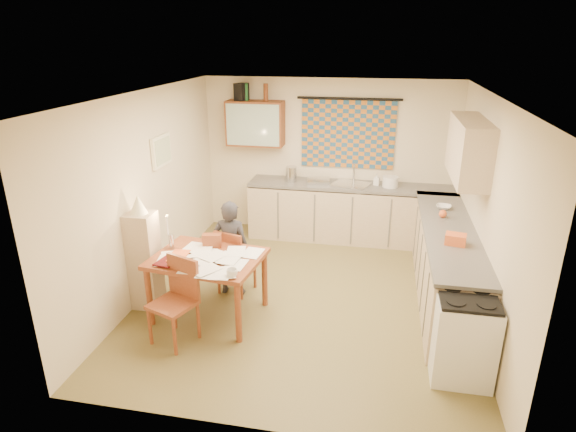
% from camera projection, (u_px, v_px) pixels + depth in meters
% --- Properties ---
extents(floor, '(4.00, 4.50, 0.02)m').
position_uv_depth(floor, '(305.00, 297.00, 6.10)').
color(floor, brown).
rests_on(floor, ground).
extents(ceiling, '(4.00, 4.50, 0.02)m').
position_uv_depth(ceiling, '(308.00, 93.00, 5.21)').
color(ceiling, white).
rests_on(ceiling, floor).
extents(wall_back, '(4.00, 0.02, 2.50)m').
position_uv_depth(wall_back, '(328.00, 158.00, 7.73)').
color(wall_back, beige).
rests_on(wall_back, floor).
extents(wall_front, '(4.00, 0.02, 2.50)m').
position_uv_depth(wall_front, '(259.00, 300.00, 3.58)').
color(wall_front, beige).
rests_on(wall_front, floor).
extents(wall_left, '(0.02, 4.50, 2.50)m').
position_uv_depth(wall_left, '(148.00, 193.00, 6.02)').
color(wall_left, beige).
rests_on(wall_left, floor).
extents(wall_right, '(0.02, 4.50, 2.50)m').
position_uv_depth(wall_right, '(486.00, 214.00, 5.30)').
color(wall_right, beige).
rests_on(wall_right, floor).
extents(window_blind, '(1.45, 0.03, 1.05)m').
position_uv_depth(window_blind, '(348.00, 134.00, 7.50)').
color(window_blind, '#245176').
rests_on(window_blind, wall_back).
extents(curtain_rod, '(1.60, 0.04, 0.04)m').
position_uv_depth(curtain_rod, '(349.00, 99.00, 7.29)').
color(curtain_rod, black).
rests_on(curtain_rod, wall_back).
extents(wall_cabinet, '(0.90, 0.34, 0.70)m').
position_uv_depth(wall_cabinet, '(255.00, 123.00, 7.58)').
color(wall_cabinet, '#632E14').
rests_on(wall_cabinet, wall_back).
extents(wall_cabinet_glass, '(0.84, 0.02, 0.64)m').
position_uv_depth(wall_cabinet_glass, '(253.00, 125.00, 7.42)').
color(wall_cabinet_glass, '#99B2A5').
rests_on(wall_cabinet_glass, wall_back).
extents(upper_cabinet_right, '(0.34, 1.30, 0.70)m').
position_uv_depth(upper_cabinet_right, '(469.00, 149.00, 5.62)').
color(upper_cabinet_right, tan).
rests_on(upper_cabinet_right, wall_right).
extents(framed_print, '(0.04, 0.50, 0.40)m').
position_uv_depth(framed_print, '(161.00, 151.00, 6.22)').
color(framed_print, white).
rests_on(framed_print, wall_left).
extents(print_canvas, '(0.01, 0.42, 0.32)m').
position_uv_depth(print_canvas, '(163.00, 151.00, 6.21)').
color(print_canvas, white).
rests_on(print_canvas, wall_left).
extents(counter_back, '(3.30, 0.62, 0.92)m').
position_uv_depth(counter_back, '(353.00, 213.00, 7.65)').
color(counter_back, tan).
rests_on(counter_back, floor).
extents(counter_right, '(0.62, 2.95, 0.92)m').
position_uv_depth(counter_right, '(445.00, 263.00, 5.96)').
color(counter_right, tan).
rests_on(counter_right, floor).
extents(stove, '(0.55, 0.55, 0.86)m').
position_uv_depth(stove, '(463.00, 337.00, 4.55)').
color(stove, white).
rests_on(stove, floor).
extents(sink, '(0.66, 0.60, 0.10)m').
position_uv_depth(sink, '(350.00, 187.00, 7.51)').
color(sink, silver).
rests_on(sink, counter_back).
extents(tap, '(0.04, 0.04, 0.28)m').
position_uv_depth(tap, '(354.00, 173.00, 7.60)').
color(tap, silver).
rests_on(tap, counter_back).
extents(dish_rack, '(0.39, 0.35, 0.06)m').
position_uv_depth(dish_rack, '(318.00, 181.00, 7.57)').
color(dish_rack, silver).
rests_on(dish_rack, counter_back).
extents(kettle, '(0.23, 0.23, 0.24)m').
position_uv_depth(kettle, '(291.00, 174.00, 7.62)').
color(kettle, silver).
rests_on(kettle, counter_back).
extents(mixing_bowl, '(0.27, 0.27, 0.16)m').
position_uv_depth(mixing_bowl, '(390.00, 182.00, 7.36)').
color(mixing_bowl, white).
rests_on(mixing_bowl, counter_back).
extents(soap_bottle, '(0.12, 0.12, 0.19)m').
position_uv_depth(soap_bottle, '(377.00, 179.00, 7.44)').
color(soap_bottle, white).
rests_on(soap_bottle, counter_back).
extents(bowl, '(0.27, 0.27, 0.05)m').
position_uv_depth(bowl, '(444.00, 207.00, 6.44)').
color(bowl, white).
rests_on(bowl, counter_right).
extents(orange_bag, '(0.25, 0.20, 0.12)m').
position_uv_depth(orange_bag, '(456.00, 239.00, 5.33)').
color(orange_bag, orange).
rests_on(orange_bag, counter_right).
extents(fruit_orange, '(0.10, 0.10, 0.10)m').
position_uv_depth(fruit_orange, '(443.00, 214.00, 6.12)').
color(fruit_orange, orange).
rests_on(fruit_orange, counter_right).
extents(speaker, '(0.22, 0.24, 0.26)m').
position_uv_depth(speaker, '(241.00, 92.00, 7.45)').
color(speaker, black).
rests_on(speaker, wall_cabinet).
extents(bottle_green, '(0.09, 0.09, 0.26)m').
position_uv_depth(bottle_green, '(246.00, 92.00, 7.44)').
color(bottle_green, '#195926').
rests_on(bottle_green, wall_cabinet).
extents(bottle_brown, '(0.08, 0.08, 0.26)m').
position_uv_depth(bottle_brown, '(266.00, 92.00, 7.38)').
color(bottle_brown, '#632E14').
rests_on(bottle_brown, wall_cabinet).
extents(dining_table, '(1.31, 1.05, 0.75)m').
position_uv_depth(dining_table, '(209.00, 286.00, 5.57)').
color(dining_table, brown).
rests_on(dining_table, floor).
extents(chair_far, '(0.48, 0.48, 0.86)m').
position_uv_depth(chair_far, '(236.00, 272.00, 6.13)').
color(chair_far, brown).
rests_on(chair_far, floor).
extents(chair_near, '(0.54, 0.54, 0.92)m').
position_uv_depth(chair_near, '(175.00, 317.00, 5.12)').
color(chair_near, brown).
rests_on(chair_near, floor).
extents(person, '(0.47, 0.32, 1.24)m').
position_uv_depth(person, '(231.00, 248.00, 5.97)').
color(person, black).
rests_on(person, floor).
extents(shelf_stand, '(0.32, 0.30, 1.20)m').
position_uv_depth(shelf_stand, '(145.00, 261.00, 5.69)').
color(shelf_stand, tan).
rests_on(shelf_stand, floor).
extents(lampshade, '(0.20, 0.20, 0.22)m').
position_uv_depth(lampshade, '(138.00, 204.00, 5.44)').
color(lampshade, white).
rests_on(lampshade, shelf_stand).
extents(letter_rack, '(0.24, 0.15, 0.16)m').
position_uv_depth(letter_rack, '(212.00, 240.00, 5.67)').
color(letter_rack, brown).
rests_on(letter_rack, dining_table).
extents(mug, '(0.15, 0.15, 0.09)m').
position_uv_depth(mug, '(232.00, 273.00, 4.97)').
color(mug, white).
rests_on(mug, dining_table).
extents(magazine, '(0.31, 0.36, 0.03)m').
position_uv_depth(magazine, '(160.00, 260.00, 5.33)').
color(magazine, maroon).
rests_on(magazine, dining_table).
extents(book, '(0.21, 0.28, 0.02)m').
position_uv_depth(book, '(171.00, 254.00, 5.48)').
color(book, orange).
rests_on(book, dining_table).
extents(orange_box, '(0.13, 0.09, 0.04)m').
position_uv_depth(orange_box, '(172.00, 262.00, 5.28)').
color(orange_box, orange).
rests_on(orange_box, dining_table).
extents(eyeglasses, '(0.14, 0.07, 0.02)m').
position_uv_depth(eyeglasses, '(207.00, 270.00, 5.11)').
color(eyeglasses, black).
rests_on(eyeglasses, dining_table).
extents(candle_holder, '(0.07, 0.07, 0.18)m').
position_uv_depth(candle_holder, '(171.00, 241.00, 5.62)').
color(candle_holder, silver).
rests_on(candle_holder, dining_table).
extents(candle, '(0.03, 0.03, 0.22)m').
position_uv_depth(candle, '(167.00, 225.00, 5.56)').
color(candle, white).
rests_on(candle, dining_table).
extents(candle_flame, '(0.02, 0.02, 0.02)m').
position_uv_depth(candle_flame, '(167.00, 216.00, 5.51)').
color(candle_flame, '#FFCC66').
rests_on(candle_flame, dining_table).
extents(papers, '(1.16, 0.89, 0.03)m').
position_uv_depth(papers, '(209.00, 260.00, 5.34)').
color(papers, white).
rests_on(papers, dining_table).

